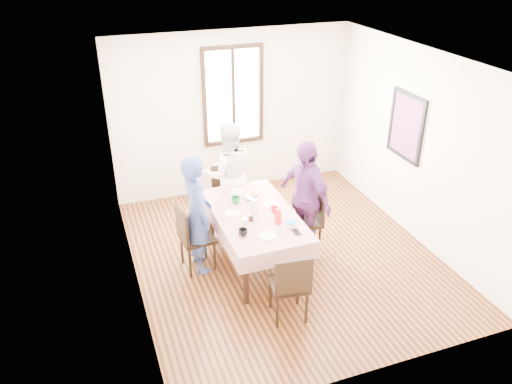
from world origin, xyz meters
TOP-DOWN VIEW (x-y plane):
  - ground at (0.00, 0.00)m, footprint 4.50×4.50m
  - back_wall at (0.00, 2.25)m, footprint 4.00×0.00m
  - right_wall at (2.00, 0.00)m, footprint 0.00×4.50m
  - window_frame at (0.00, 2.23)m, footprint 1.02×0.06m
  - window_pane at (0.00, 2.24)m, footprint 0.90×0.02m
  - art_poster at (1.98, 0.30)m, footprint 0.04×0.76m
  - dining_table at (-0.44, -0.02)m, footprint 0.90×1.67m
  - tablecloth at (-0.44, -0.02)m, footprint 1.02×1.79m
  - chair_left at (-1.18, 0.14)m, footprint 0.46×0.46m
  - chair_right at (0.31, 0.03)m, footprint 0.44×0.44m
  - chair_far at (-0.44, 1.13)m, footprint 0.44×0.44m
  - chair_near at (-0.44, -1.17)m, footprint 0.47×0.47m
  - person_left at (-1.16, 0.14)m, footprint 0.41×0.60m
  - person_far at (-0.44, 1.11)m, footprint 0.85×0.70m
  - person_right at (0.29, 0.03)m, footprint 0.65×1.04m
  - mug_black at (-0.75, -0.48)m, footprint 0.12×0.12m
  - mug_flag at (-0.19, -0.09)m, footprint 0.13×0.13m
  - mug_green at (-0.58, 0.34)m, footprint 0.16×0.16m
  - serving_bowl at (-0.35, 0.38)m, footprint 0.22×0.22m
  - juice_carton at (-0.25, -0.36)m, footprint 0.06×0.06m
  - butter_tub at (-0.12, -0.48)m, footprint 0.12×0.12m
  - jam_jar at (-0.54, -0.18)m, footprint 0.06×0.06m
  - drinking_glass at (-0.66, -0.26)m, footprint 0.07×0.07m
  - smartphone at (-0.12, -0.63)m, footprint 0.07×0.15m
  - flower_vase at (-0.42, 0.06)m, footprint 0.08×0.08m
  - plate_left at (-0.71, 0.07)m, footprint 0.20×0.20m
  - plate_right at (-0.15, 0.11)m, footprint 0.20×0.20m
  - plate_far at (-0.46, 0.64)m, footprint 0.20×0.20m
  - plate_near at (-0.48, -0.60)m, footprint 0.20×0.20m
  - butter_lid at (-0.12, -0.48)m, footprint 0.12×0.12m
  - flower_bunch at (-0.42, 0.06)m, footprint 0.09×0.09m

SIDE VIEW (x-z plane):
  - ground at x=0.00m, z-range 0.00..0.00m
  - dining_table at x=-0.44m, z-range 0.00..0.75m
  - chair_left at x=-1.18m, z-range 0.00..0.91m
  - chair_right at x=0.31m, z-range 0.00..0.91m
  - chair_far at x=-0.44m, z-range 0.00..0.91m
  - chair_near at x=-0.44m, z-range 0.00..0.91m
  - tablecloth at x=-0.44m, z-range 0.75..0.76m
  - smartphone at x=-0.12m, z-range 0.76..0.77m
  - plate_left at x=-0.71m, z-range 0.76..0.77m
  - plate_right at x=-0.15m, z-range 0.76..0.77m
  - plate_far at x=-0.46m, z-range 0.76..0.77m
  - plate_near at x=-0.48m, z-range 0.76..0.77m
  - serving_bowl at x=-0.35m, z-range 0.76..0.81m
  - butter_tub at x=-0.12m, z-range 0.76..0.82m
  - jam_jar at x=-0.54m, z-range 0.76..0.85m
  - person_left at x=-1.16m, z-range 0.00..1.61m
  - mug_black at x=-0.75m, z-range 0.76..0.85m
  - mug_flag at x=-0.19m, z-range 0.76..0.85m
  - mug_green at x=-0.58m, z-range 0.76..0.85m
  - drinking_glass at x=-0.66m, z-range 0.76..0.86m
  - person_far at x=-0.44m, z-range 0.00..1.63m
  - person_right at x=0.29m, z-range 0.00..1.65m
  - butter_lid at x=-0.12m, z-range 0.82..0.83m
  - flower_vase at x=-0.42m, z-range 0.76..0.92m
  - juice_carton at x=-0.25m, z-range 0.76..0.96m
  - flower_bunch at x=-0.42m, z-range 0.92..1.02m
  - back_wall at x=0.00m, z-range -0.65..3.35m
  - right_wall at x=2.00m, z-range -0.90..3.60m
  - art_poster at x=1.98m, z-range 1.07..2.03m
  - window_frame at x=0.00m, z-range 0.84..2.46m
  - window_pane at x=0.00m, z-range 0.90..2.40m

